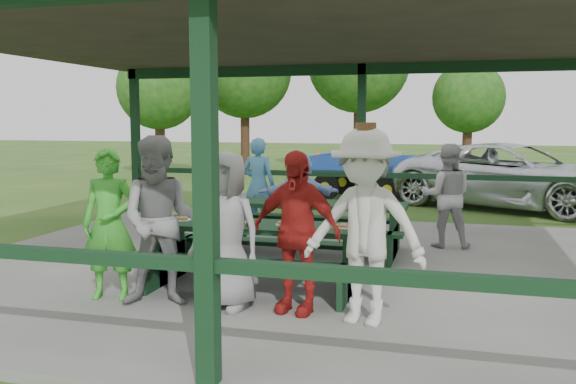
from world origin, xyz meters
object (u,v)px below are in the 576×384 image
(picnic_table_far, at_px, (309,220))
(contestant_red, at_px, (296,232))
(spectator_lblue, at_px, (300,196))
(contestant_grey_mid, at_px, (226,231))
(spectator_blue, at_px, (258,185))
(spectator_grey, at_px, (447,196))
(pickup_truck, at_px, (513,176))
(contestant_white_fedora, at_px, (365,227))
(contestant_grey_left, at_px, (161,221))
(contestant_green, at_px, (110,224))
(farm_trailer, at_px, (365,176))
(picnic_table_near, at_px, (257,247))

(picnic_table_far, relative_size, contestant_red, 1.72)
(contestant_red, height_order, spectator_lblue, contestant_red)
(contestant_grey_mid, distance_m, spectator_blue, 4.37)
(spectator_lblue, xyz_separation_m, spectator_grey, (2.31, 0.05, 0.07))
(contestant_grey_mid, xyz_separation_m, pickup_truck, (3.59, 9.12, -0.16))
(spectator_lblue, bearing_deg, spectator_grey, 159.59)
(spectator_lblue, bearing_deg, contestant_white_fedora, 90.92)
(contestant_white_fedora, height_order, spectator_grey, contestant_white_fedora)
(contestant_grey_left, distance_m, contestant_white_fedora, 2.14)
(pickup_truck, bearing_deg, contestant_red, -171.70)
(spectator_lblue, height_order, spectator_grey, spectator_grey)
(spectator_lblue, distance_m, pickup_truck, 6.56)
(contestant_green, bearing_deg, picnic_table_far, 49.45)
(spectator_blue, height_order, farm_trailer, spectator_blue)
(picnic_table_far, height_order, contestant_red, contestant_red)
(contestant_white_fedora, bearing_deg, contestant_grey_mid, -173.21)
(contestant_white_fedora, xyz_separation_m, spectator_grey, (0.71, 3.87, -0.14))
(picnic_table_far, bearing_deg, farm_trailer, 91.56)
(spectator_lblue, bearing_deg, picnic_table_far, 90.57)
(contestant_grey_left, bearing_deg, picnic_table_far, 55.96)
(pickup_truck, height_order, farm_trailer, pickup_truck)
(picnic_table_far, relative_size, contestant_white_fedora, 1.48)
(contestant_grey_left, distance_m, spectator_lblue, 3.83)
(contestant_green, height_order, contestant_grey_mid, contestant_green)
(contestant_grey_mid, distance_m, farm_trailer, 10.03)
(spectator_grey, height_order, pickup_truck, spectator_grey)
(contestant_red, xyz_separation_m, farm_trailer, (-0.71, 9.95, -0.32))
(contestant_grey_mid, height_order, spectator_blue, spectator_blue)
(spectator_blue, bearing_deg, contestant_red, 116.96)
(farm_trailer, bearing_deg, contestant_grey_mid, -81.16)
(contestant_red, height_order, farm_trailer, contestant_red)
(contestant_white_fedora, xyz_separation_m, pickup_truck, (2.14, 9.22, -0.28))
(contestant_white_fedora, height_order, farm_trailer, contestant_white_fedora)
(contestant_grey_mid, relative_size, spectator_grey, 1.03)
(pickup_truck, xyz_separation_m, farm_trailer, (-3.57, 0.90, -0.15))
(contestant_green, distance_m, contestant_white_fedora, 2.79)
(spectator_blue, distance_m, spectator_grey, 3.22)
(contestant_red, bearing_deg, contestant_grey_mid, -163.90)
(picnic_table_far, bearing_deg, contestant_grey_mid, -94.29)
(contestant_red, relative_size, farm_trailer, 0.47)
(contestant_green, bearing_deg, contestant_red, -9.84)
(contestant_grey_left, bearing_deg, picnic_table_near, 33.63)
(picnic_table_near, distance_m, contestant_green, 1.67)
(contestant_green, height_order, farm_trailer, contestant_green)
(spectator_grey, bearing_deg, farm_trailer, -74.96)
(contestant_green, relative_size, spectator_grey, 1.03)
(picnic_table_far, xyz_separation_m, contestant_grey_left, (-0.91, -2.91, 0.41))
(contestant_grey_mid, distance_m, contestant_red, 0.73)
(picnic_table_near, xyz_separation_m, contestant_white_fedora, (1.39, -0.94, 0.46))
(picnic_table_near, relative_size, pickup_truck, 0.47)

